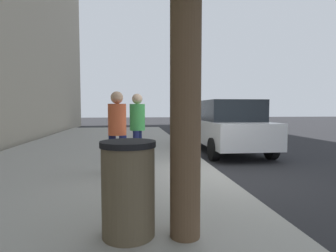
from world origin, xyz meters
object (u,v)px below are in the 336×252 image
Objects in this scene: parked_sedan_near at (228,126)px; trash_bin at (128,188)px; parking_meter at (181,122)px; pedestrian_bystander at (117,126)px; pedestrian_at_meter at (137,123)px.

parked_sedan_near reaches higher than trash_bin.
pedestrian_bystander is at bearing 123.87° from parking_meter.
parking_meter is 0.82× the size of pedestrian_at_meter.
parking_meter is 0.83× the size of pedestrian_bystander.
parking_meter is at bearing 138.17° from parked_sedan_near.
trash_bin is (-3.84, 0.16, -0.49)m from pedestrian_at_meter.
pedestrian_bystander is 1.68× the size of trash_bin.
parking_meter is at bearing -5.05° from pedestrian_bystander.
trash_bin is at bearing 161.90° from parking_meter.
parking_meter is 3.02m from parked_sedan_near.
parked_sedan_near is (2.24, -2.00, -0.27)m from parking_meter.
pedestrian_bystander is at bearing -100.07° from pedestrian_at_meter.
pedestrian_bystander is at bearing 5.56° from trash_bin.
pedestrian_at_meter is (0.06, 1.08, -0.02)m from parking_meter.
pedestrian_bystander is (-1.01, 1.51, -0.03)m from parking_meter.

